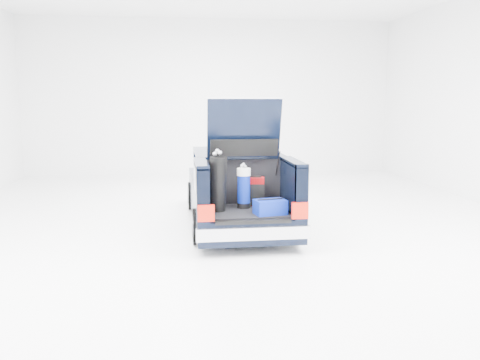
{
  "coord_description": "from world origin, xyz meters",
  "views": [
    {
      "loc": [
        -1.19,
        -9.78,
        2.45
      ],
      "look_at": [
        0.0,
        -0.5,
        0.96
      ],
      "focal_mm": 38.0,
      "sensor_mm": 36.0,
      "label": 1
    }
  ],
  "objects": [
    {
      "name": "ground",
      "position": [
        0.0,
        0.0,
        0.0
      ],
      "size": [
        14.0,
        14.0,
        0.0
      ],
      "primitive_type": "plane",
      "color": "white",
      "rests_on": "ground"
    },
    {
      "name": "car",
      "position": [
        -0.0,
        0.11,
        0.67
      ],
      "size": [
        1.87,
        4.65,
        2.47
      ],
      "color": "black",
      "rests_on": "ground"
    },
    {
      "name": "black_golf_bag",
      "position": [
        -0.5,
        -1.5,
        1.07
      ],
      "size": [
        0.38,
        0.43,
        1.03
      ],
      "rotation": [
        0.0,
        0.0,
        0.31
      ],
      "color": "black",
      "rests_on": "car"
    },
    {
      "name": "red_suitcase",
      "position": [
        0.2,
        -1.09,
        0.85
      ],
      "size": [
        0.34,
        0.25,
        0.52
      ],
      "rotation": [
        0.0,
        0.0,
        -0.17
      ],
      "color": "#680306",
      "rests_on": "car"
    },
    {
      "name": "blue_duffel",
      "position": [
        0.32,
        -1.83,
        0.72
      ],
      "size": [
        0.55,
        0.42,
        0.26
      ],
      "rotation": [
        0.0,
        0.0,
        0.2
      ],
      "color": "navy",
      "rests_on": "car"
    },
    {
      "name": "blue_golf_bag",
      "position": [
        -0.04,
        -1.29,
        0.95
      ],
      "size": [
        0.3,
        0.3,
        0.78
      ],
      "rotation": [
        0.0,
        0.0,
        -0.4
      ],
      "color": "black",
      "rests_on": "car"
    }
  ]
}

